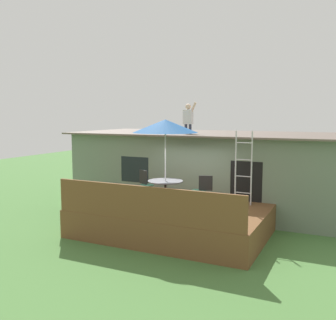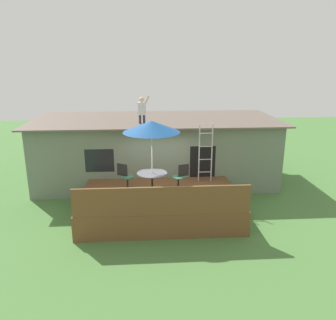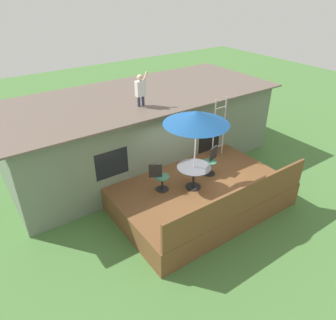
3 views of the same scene
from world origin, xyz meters
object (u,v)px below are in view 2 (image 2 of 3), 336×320
patio_umbrella (151,127)px  step_ladder (205,153)px  person_figure (142,108)px  patio_chair_left (126,177)px  patio_chair_right (180,177)px  patio_table (152,177)px

patio_umbrella → step_ladder: bearing=29.2°
person_figure → step_ladder: bearing=-30.1°
patio_chair_left → patio_umbrella: bearing=0.0°
patio_umbrella → patio_chair_right: (1.00, 0.33, -1.89)m
patio_chair_left → patio_chair_right: bearing=22.9°
patio_table → person_figure: bearing=97.1°
patio_table → patio_umbrella: size_ratio=0.41×
step_ladder → patio_chair_right: bearing=-142.0°
patio_chair_left → patio_chair_right: size_ratio=1.00×
patio_umbrella → person_figure: (-0.31, 2.49, 0.27)m
person_figure → patio_umbrella: bearing=-82.9°
patio_table → patio_chair_left: patio_chair_left is taller
person_figure → patio_chair_left: size_ratio=1.21×
patio_table → patio_chair_right: size_ratio=1.13×
person_figure → patio_chair_right: 3.32m
patio_umbrella → patio_chair_right: bearing=18.3°
patio_umbrella → step_ladder: 2.64m
person_figure → patio_chair_left: bearing=-107.2°
patio_umbrella → step_ladder: size_ratio=1.15×
patio_table → patio_chair_left: bearing=152.5°
patio_table → patio_chair_right: 1.06m
patio_table → step_ladder: step_ladder is taller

